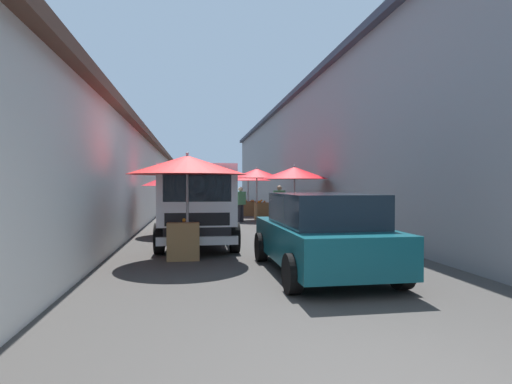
% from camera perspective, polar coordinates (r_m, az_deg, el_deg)
% --- Properties ---
extents(ground, '(90.00, 90.00, 0.00)m').
position_cam_1_polar(ground, '(16.18, -3.01, -4.69)').
color(ground, '#3D3A38').
extents(building_left_whitewash, '(49.80, 7.50, 3.67)m').
position_cam_1_polar(building_left_whitewash, '(19.06, -24.96, 1.63)').
color(building_left_whitewash, silver).
rests_on(building_left_whitewash, ground).
extents(building_right_concrete, '(49.80, 7.50, 6.21)m').
position_cam_1_polar(building_right_concrete, '(20.21, 16.40, 5.25)').
color(building_right_concrete, gray).
rests_on(building_right_concrete, ground).
extents(fruit_stall_mid_lane, '(2.50, 2.50, 2.35)m').
position_cam_1_polar(fruit_stall_mid_lane, '(15.60, 5.42, 1.62)').
color(fruit_stall_mid_lane, '#9E9EA3').
rests_on(fruit_stall_mid_lane, ground).
extents(fruit_stall_far_left, '(2.12, 2.12, 2.09)m').
position_cam_1_polar(fruit_stall_far_left, '(13.68, -10.88, 0.53)').
color(fruit_stall_far_left, '#9E9EA3').
rests_on(fruit_stall_far_left, ground).
extents(fruit_stall_near_left, '(2.27, 2.27, 2.41)m').
position_cam_1_polar(fruit_stall_near_left, '(18.81, 0.24, 1.67)').
color(fruit_stall_near_left, '#9E9EA3').
rests_on(fruit_stall_near_left, ground).
extents(fruit_stall_near_right, '(2.42, 2.42, 2.24)m').
position_cam_1_polar(fruit_stall_near_right, '(21.72, -1.06, 1.22)').
color(fruit_stall_near_right, '#9E9EA3').
rests_on(fruit_stall_near_right, ground).
extents(fruit_stall_far_right, '(2.56, 2.56, 2.31)m').
position_cam_1_polar(fruit_stall_far_right, '(9.07, -9.47, 2.25)').
color(fruit_stall_far_right, '#9E9EA3').
rests_on(fruit_stall_far_right, ground).
extents(hatchback_car, '(3.93, 1.96, 1.45)m').
position_cam_1_polar(hatchback_car, '(7.65, 8.89, -5.55)').
color(hatchback_car, '#0F4C56').
rests_on(hatchback_car, ground).
extents(delivery_truck, '(4.93, 2.00, 2.08)m').
position_cam_1_polar(delivery_truck, '(10.52, -8.04, -2.10)').
color(delivery_truck, black).
rests_on(delivery_truck, ground).
extents(vendor_by_crates, '(0.38, 0.58, 1.57)m').
position_cam_1_polar(vendor_by_crates, '(17.95, 3.22, -1.24)').
color(vendor_by_crates, navy).
rests_on(vendor_by_crates, ground).
extents(vendor_in_shade, '(0.43, 0.50, 1.51)m').
position_cam_1_polar(vendor_in_shade, '(17.81, -2.12, -1.39)').
color(vendor_in_shade, '#232328').
rests_on(vendor_in_shade, ground).
extents(parked_scooter, '(1.69, 0.45, 1.14)m').
position_cam_1_polar(parked_scooter, '(17.57, -9.07, -2.79)').
color(parked_scooter, black).
rests_on(parked_scooter, ground).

